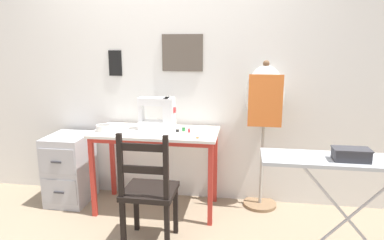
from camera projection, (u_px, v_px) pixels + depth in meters
name	position (u px, v px, depth m)	size (l,w,h in m)	color
ground_plane	(150.00, 222.00, 3.06)	(14.00, 14.00, 0.00)	gray
wall_back	(164.00, 73.00, 3.38)	(10.00, 0.07, 2.55)	silver
sewing_table	(156.00, 142.00, 3.16)	(1.15, 0.55, 0.77)	silver
sewing_machine	(159.00, 115.00, 3.17)	(0.34, 0.17, 0.32)	white
fabric_bowl	(104.00, 128.00, 3.14)	(0.15, 0.15, 0.06)	silver
scissors	(200.00, 138.00, 2.91)	(0.12, 0.05, 0.01)	silver
thread_spool_near_machine	(177.00, 130.00, 3.11)	(0.04, 0.04, 0.03)	black
thread_spool_mid_table	(184.00, 129.00, 3.13)	(0.04, 0.04, 0.04)	green
thread_spool_far_edge	(189.00, 130.00, 3.09)	(0.03, 0.03, 0.04)	red
wooden_chair	(149.00, 192.00, 2.63)	(0.40, 0.38, 0.94)	black
filing_cabinet	(70.00, 169.00, 3.41)	(0.38, 0.47, 0.68)	#B7B7BC
dress_form	(264.00, 103.00, 3.15)	(0.35, 0.32, 1.42)	#846647
ironing_board	(353.00, 166.00, 2.23)	(1.18, 0.32, 0.83)	#ADB2B7
storage_box	(351.00, 154.00, 2.18)	(0.23, 0.13, 0.08)	#333338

